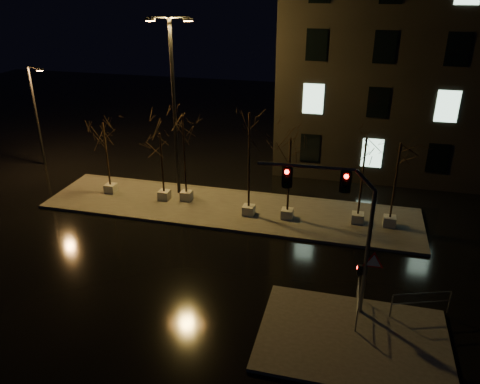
# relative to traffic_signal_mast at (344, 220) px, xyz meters

# --- Properties ---
(ground) EXTENTS (90.00, 90.00, 0.00)m
(ground) POSITION_rel_traffic_signal_mast_xyz_m (-6.72, 1.89, -4.16)
(ground) COLOR black
(ground) RESTS_ON ground
(median) EXTENTS (22.00, 5.00, 0.15)m
(median) POSITION_rel_traffic_signal_mast_xyz_m (-6.72, 7.89, -4.09)
(median) COLOR #44423D
(median) RESTS_ON ground
(sidewalk_corner) EXTENTS (7.00, 5.00, 0.15)m
(sidewalk_corner) POSITION_rel_traffic_signal_mast_xyz_m (0.78, -1.61, -4.09)
(sidewalk_corner) COLOR #44423D
(sidewalk_corner) RESTS_ON ground
(building) EXTENTS (25.00, 12.00, 15.00)m
(building) POSITION_rel_traffic_signal_mast_xyz_m (7.28, 19.89, 3.34)
(building) COLOR black
(building) RESTS_ON ground
(tree_0) EXTENTS (1.80, 1.80, 4.64)m
(tree_0) POSITION_rel_traffic_signal_mast_xyz_m (-14.50, 8.16, -0.49)
(tree_0) COLOR #A8A79D
(tree_0) RESTS_ON median
(tree_1) EXTENTS (1.80, 1.80, 4.29)m
(tree_1) POSITION_rel_traffic_signal_mast_xyz_m (-10.83, 8.04, -0.76)
(tree_1) COLOR #A8A79D
(tree_1) RESTS_ON median
(tree_2) EXTENTS (1.80, 1.80, 5.37)m
(tree_2) POSITION_rel_traffic_signal_mast_xyz_m (-9.48, 8.30, 0.06)
(tree_2) COLOR #A8A79D
(tree_2) RESTS_ON median
(tree_3) EXTENTS (1.80, 1.80, 6.10)m
(tree_3) POSITION_rel_traffic_signal_mast_xyz_m (-5.36, 7.30, 0.61)
(tree_3) COLOR #A8A79D
(tree_3) RESTS_ON median
(tree_4) EXTENTS (1.80, 1.80, 4.84)m
(tree_4) POSITION_rel_traffic_signal_mast_xyz_m (-3.15, 7.39, -0.34)
(tree_4) COLOR #A8A79D
(tree_4) RESTS_ON median
(tree_5) EXTENTS (1.80, 1.80, 5.02)m
(tree_5) POSITION_rel_traffic_signal_mast_xyz_m (0.68, 7.85, -0.21)
(tree_5) COLOR #A8A79D
(tree_5) RESTS_ON median
(tree_6) EXTENTS (1.80, 1.80, 4.85)m
(tree_6) POSITION_rel_traffic_signal_mast_xyz_m (2.38, 7.88, -0.34)
(tree_6) COLOR #A8A79D
(tree_6) RESTS_ON median
(traffic_signal_mast) EXTENTS (5.01, 0.33, 6.11)m
(traffic_signal_mast) POSITION_rel_traffic_signal_mast_xyz_m (0.00, 0.00, 0.00)
(traffic_signal_mast) COLOR #5A5B61
(traffic_signal_mast) RESTS_ON sidewalk_corner
(streetlight_main) EXTENTS (2.61, 0.83, 10.46)m
(streetlight_main) POSITION_rel_traffic_signal_mast_xyz_m (-10.33, 9.21, 2.02)
(streetlight_main) COLOR black
(streetlight_main) RESTS_ON median
(streetlight_far) EXTENTS (1.39, 0.44, 7.09)m
(streetlight_far) POSITION_rel_traffic_signal_mast_xyz_m (-21.77, 11.77, -0.27)
(streetlight_far) COLOR black
(streetlight_far) RESTS_ON ground
(guard_rail_a) EXTENTS (2.30, 0.87, 1.05)m
(guard_rail_a) POSITION_rel_traffic_signal_mast_xyz_m (3.28, 0.39, -3.33)
(guard_rail_a) COLOR #5A5B61
(guard_rail_a) RESTS_ON sidewalk_corner
(guard_rail_b) EXTENTS (0.06, 2.21, 1.05)m
(guard_rail_b) POSITION_rel_traffic_signal_mast_xyz_m (0.84, -0.16, -3.34)
(guard_rail_b) COLOR #5A5B61
(guard_rail_b) RESTS_ON sidewalk_corner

